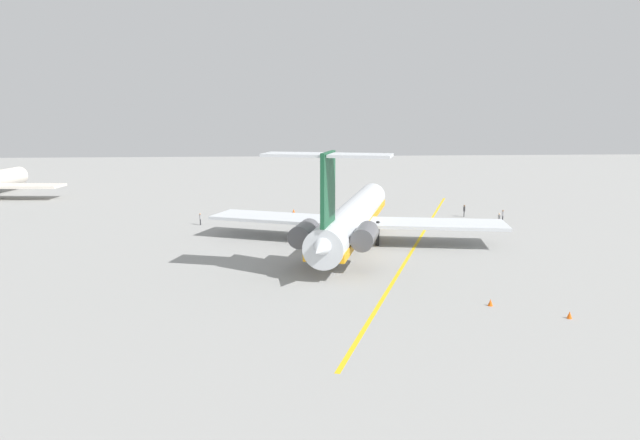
% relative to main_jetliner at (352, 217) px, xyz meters
% --- Properties ---
extents(ground, '(290.94, 290.94, 0.00)m').
position_rel_main_jetliner_xyz_m(ground, '(-0.53, -7.07, -3.19)').
color(ground, gray).
extents(main_jetliner, '(39.26, 35.23, 11.68)m').
position_rel_main_jetliner_xyz_m(main_jetliner, '(0.00, 0.00, 0.00)').
color(main_jetliner, silver).
rests_on(main_jetliner, ground).
extents(ground_crew_near_nose, '(0.33, 0.32, 1.68)m').
position_rel_main_jetliner_xyz_m(ground_crew_near_nose, '(12.77, -23.29, -2.12)').
color(ground_crew_near_nose, black).
rests_on(ground_crew_near_nose, ground).
extents(ground_crew_near_tail, '(0.42, 0.29, 1.79)m').
position_rel_main_jetliner_xyz_m(ground_crew_near_tail, '(16.92, -19.05, -2.05)').
color(ground_crew_near_tail, black).
rests_on(ground_crew_near_tail, ground).
extents(ground_crew_portside, '(0.41, 0.26, 1.65)m').
position_rel_main_jetliner_xyz_m(ground_crew_portside, '(13.47, 19.24, -2.14)').
color(ground_crew_portside, black).
rests_on(ground_crew_portside, ground).
extents(ground_crew_starboard, '(0.38, 0.26, 1.64)m').
position_rel_main_jetliner_xyz_m(ground_crew_starboard, '(10.37, -21.80, -2.15)').
color(ground_crew_starboard, black).
rests_on(ground_crew_starboard, ground).
extents(safety_cone_nose, '(0.40, 0.40, 0.55)m').
position_rel_main_jetliner_xyz_m(safety_cone_nose, '(-22.72, -8.07, -2.91)').
color(safety_cone_nose, '#EA590F').
rests_on(safety_cone_nose, ground).
extents(safety_cone_wingtip, '(0.40, 0.40, 0.55)m').
position_rel_main_jetliner_xyz_m(safety_cone_wingtip, '(22.63, 6.08, -2.91)').
color(safety_cone_wingtip, '#EA590F').
rests_on(safety_cone_wingtip, ground).
extents(safety_cone_tail, '(0.40, 0.40, 0.55)m').
position_rel_main_jetliner_xyz_m(safety_cone_tail, '(-25.99, -12.88, -2.91)').
color(safety_cone_tail, '#EA590F').
rests_on(safety_cone_tail, ground).
extents(taxiway_centreline, '(70.05, 27.46, 0.01)m').
position_rel_main_jetliner_xyz_m(taxiway_centreline, '(1.08, -8.16, -3.18)').
color(taxiway_centreline, gold).
rests_on(taxiway_centreline, ground).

